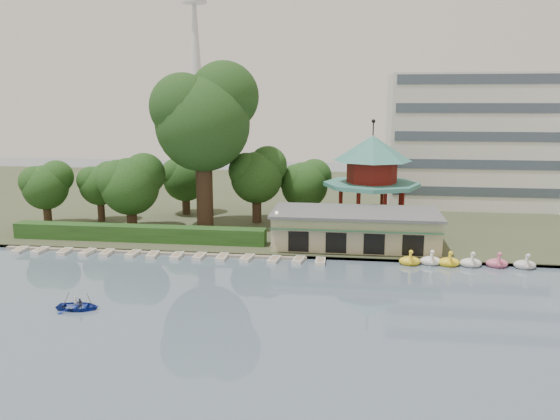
% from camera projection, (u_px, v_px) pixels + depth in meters
% --- Properties ---
extents(ground_plane, '(220.00, 220.00, 0.00)m').
position_uv_depth(ground_plane, '(223.00, 319.00, 41.73)').
color(ground_plane, slate).
rests_on(ground_plane, ground).
extents(shore, '(220.00, 70.00, 0.40)m').
position_uv_depth(shore, '(295.00, 198.00, 92.23)').
color(shore, '#424930').
rests_on(shore, ground).
extents(embankment, '(220.00, 0.60, 0.30)m').
position_uv_depth(embankment, '(261.00, 255.00, 58.51)').
color(embankment, gray).
rests_on(embankment, ground).
extents(dock, '(34.00, 1.60, 0.24)m').
position_uv_depth(dock, '(153.00, 252.00, 59.98)').
color(dock, gray).
rests_on(dock, ground).
extents(boathouse, '(18.60, 9.39, 3.90)m').
position_uv_depth(boathouse, '(355.00, 228.00, 61.32)').
color(boathouse, tan).
rests_on(boathouse, shore).
extents(pavilion, '(12.40, 12.40, 13.50)m').
position_uv_depth(pavilion, '(372.00, 172.00, 69.80)').
color(pavilion, tan).
rests_on(pavilion, shore).
extents(office_building, '(38.00, 18.00, 20.00)m').
position_uv_depth(office_building, '(506.00, 145.00, 83.19)').
color(office_building, silver).
rests_on(office_building, shore).
extents(broadcast_tower, '(8.00, 8.00, 96.00)m').
position_uv_depth(broadcast_tower, '(195.00, 46.00, 176.58)').
color(broadcast_tower, silver).
rests_on(broadcast_tower, ground).
extents(hedge, '(30.00, 2.00, 1.80)m').
position_uv_depth(hedge, '(138.00, 233.00, 63.35)').
color(hedge, '#244B1A').
rests_on(hedge, shore).
extents(lamp_post, '(0.36, 0.36, 4.28)m').
position_uv_depth(lamp_post, '(277.00, 223.00, 59.34)').
color(lamp_post, black).
rests_on(lamp_post, shore).
extents(big_tree, '(12.91, 12.03, 20.95)m').
position_uv_depth(big_tree, '(204.00, 115.00, 67.40)').
color(big_tree, '#3A281C').
rests_on(big_tree, shore).
extents(small_trees, '(39.76, 16.99, 10.17)m').
position_uv_depth(small_trees, '(184.00, 180.00, 72.48)').
color(small_trees, '#3A281C').
rests_on(small_trees, shore).
extents(swan_boats, '(13.40, 2.15, 1.92)m').
position_uv_depth(swan_boats, '(463.00, 262.00, 55.03)').
color(swan_boats, yellow).
rests_on(swan_boats, ground).
extents(moored_rowboats, '(34.32, 2.71, 0.36)m').
position_uv_depth(moored_rowboats, '(165.00, 255.00, 58.36)').
color(moored_rowboats, silver).
rests_on(moored_rowboats, ground).
extents(rowboat_with_passengers, '(4.89, 3.62, 2.01)m').
position_uv_depth(rowboat_with_passengers, '(78.00, 304.00, 43.59)').
color(rowboat_with_passengers, '#162D96').
rests_on(rowboat_with_passengers, ground).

